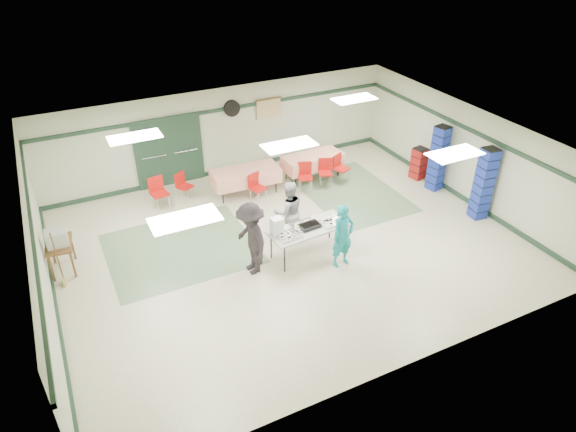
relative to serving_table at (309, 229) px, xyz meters
name	(u,v)px	position (x,y,z in m)	size (l,w,h in m)	color
floor	(289,243)	(-0.22, 0.59, -0.72)	(11.00, 11.00, 0.00)	beige
ceiling	(289,144)	(-0.22, 0.59, 1.98)	(11.00, 11.00, 0.00)	white
wall_back	(223,131)	(-0.22, 5.09, 0.63)	(11.00, 11.00, 0.00)	#B9BFA3
wall_front	(407,313)	(-0.22, -3.91, 0.63)	(11.00, 11.00, 0.00)	#B9BFA3
wall_left	(39,258)	(-5.72, 0.59, 0.63)	(9.00, 9.00, 0.00)	#B9BFA3
wall_right	(466,153)	(5.28, 0.59, 0.63)	(9.00, 9.00, 0.00)	#B9BFA3
trim_back	(222,110)	(-0.22, 5.06, 1.33)	(11.00, 0.06, 0.10)	#1D3526
baseboard_back	(226,170)	(-0.22, 5.06, -0.66)	(11.00, 0.06, 0.12)	#1D3526
trim_left	(31,228)	(-5.69, 0.59, 1.33)	(9.00, 0.06, 0.10)	#1D3526
baseboard_left	(56,307)	(-5.69, 0.59, -0.66)	(9.00, 0.06, 0.12)	#1D3526
trim_right	(470,130)	(5.25, 0.59, 1.33)	(9.00, 0.06, 0.10)	#1D3526
baseboard_right	(457,194)	(5.25, 0.59, -0.66)	(9.00, 0.06, 0.12)	#1D3526
green_patch_a	(181,248)	(-2.72, 1.59, -0.72)	(3.50, 3.00, 0.01)	gray
green_patch_b	(351,193)	(2.58, 2.09, -0.72)	(2.50, 3.50, 0.01)	gray
double_door_left	(153,155)	(-2.42, 5.03, 0.33)	(0.90, 0.06, 2.10)	gray
double_door_right	(185,149)	(-1.47, 5.03, 0.33)	(0.90, 0.06, 2.10)	gray
door_frame	(169,152)	(-1.95, 5.01, 0.33)	(2.00, 0.03, 2.15)	#1D3526
wall_fan	(232,108)	(0.08, 5.03, 1.33)	(0.50, 0.50, 0.10)	black
scroll_banner	(269,109)	(1.28, 5.03, 1.13)	(0.80, 0.02, 0.60)	tan
serving_table	(309,229)	(0.00, 0.00, 0.00)	(2.02, 0.94, 0.76)	#B9B9B3
sheet_tray_right	(331,222)	(0.59, -0.06, 0.05)	(0.53, 0.40, 0.02)	silver
sheet_tray_mid	(304,225)	(-0.06, 0.12, 0.05)	(0.61, 0.47, 0.02)	silver
sheet_tray_left	(289,236)	(-0.58, -0.13, 0.05)	(0.55, 0.42, 0.02)	silver
baking_pan	(310,226)	(0.03, 0.00, 0.08)	(0.49, 0.31, 0.08)	black
foam_box_stack	(277,226)	(-0.78, 0.10, 0.25)	(0.26, 0.24, 0.41)	white
volunteer_teal	(343,236)	(0.51, -0.70, 0.07)	(0.57, 0.38, 1.58)	teal
volunteer_grey	(289,212)	(-0.14, 0.78, 0.09)	(0.79, 0.61, 1.62)	gray
volunteer_dark	(251,239)	(-1.48, -0.01, 0.17)	(1.15, 0.66, 1.78)	black
dining_table_a	(313,161)	(2.02, 3.49, -0.15)	(1.86, 0.90, 0.77)	red
dining_table_b	(246,176)	(-0.18, 3.49, -0.15)	(1.98, 0.96, 0.77)	red
chair_a	(325,169)	(2.14, 2.92, -0.20)	(0.51, 0.51, 0.84)	red
chair_b	(305,173)	(1.46, 2.92, -0.19)	(0.52, 0.52, 0.86)	red
chair_c	(339,165)	(2.63, 2.92, -0.18)	(0.54, 0.54, 0.88)	red
chair_d	(256,185)	(-0.11, 2.92, -0.20)	(0.51, 0.51, 0.85)	red
chair_loose_a	(183,184)	(-1.92, 3.96, -0.22)	(0.52, 0.52, 0.82)	red
chair_loose_b	(158,190)	(-2.67, 3.78, -0.15)	(0.50, 0.50, 0.93)	red
crate_stack_blue_a	(438,158)	(4.93, 1.26, 0.26)	(0.38, 0.38, 1.96)	#1B2FA5
crate_stack_red	(419,163)	(4.93, 2.04, -0.23)	(0.38, 0.38, 0.98)	#9D1B0F
crate_stack_blue_b	(484,184)	(4.93, -0.52, 0.29)	(0.39, 0.39, 2.01)	#1B2FA5
printer_table	(59,247)	(-5.37, 1.96, -0.08)	(0.66, 0.93, 0.74)	brown
office_printer	(57,238)	(-5.37, 1.91, 0.21)	(0.46, 0.40, 0.36)	#B0AFAB
broom	(57,257)	(-5.45, 1.46, 0.00)	(0.03, 0.03, 1.38)	brown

